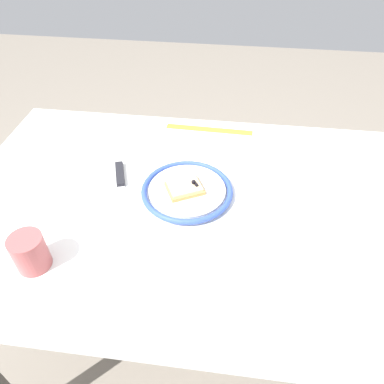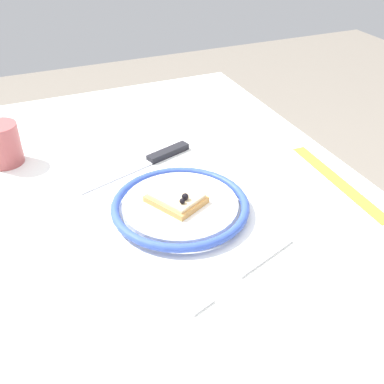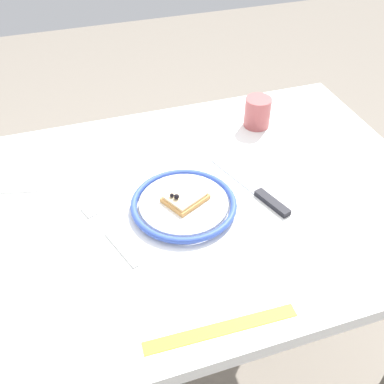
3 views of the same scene
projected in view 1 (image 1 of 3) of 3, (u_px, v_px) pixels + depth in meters
ground_plane at (199, 347)px, 1.36m from camera, size 6.00×6.00×0.00m
dining_table at (203, 231)px, 0.92m from camera, size 1.18×0.73×0.76m
plate at (187, 191)px, 0.87m from camera, size 0.22×0.22×0.02m
pizza_slice_near at (185, 187)px, 0.85m from camera, size 0.10×0.10×0.03m
knife at (121, 183)px, 0.90m from camera, size 0.09×0.23×0.01m
fork at (255, 193)px, 0.87m from camera, size 0.08×0.20×0.00m
cup at (30, 252)px, 0.70m from camera, size 0.07×0.07×0.08m
measuring_tape at (209, 130)px, 1.08m from camera, size 0.26×0.03×0.00m
napkin at (341, 291)px, 0.68m from camera, size 0.14×0.16×0.00m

